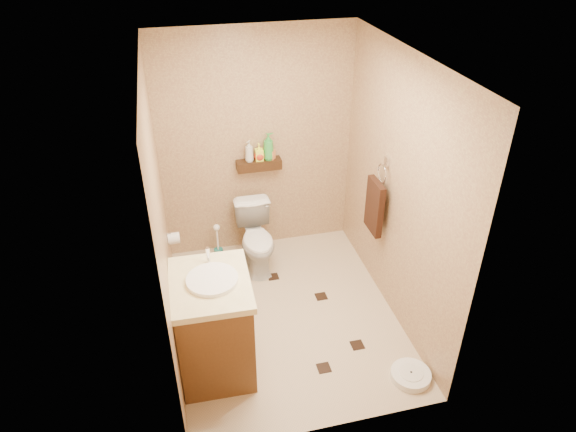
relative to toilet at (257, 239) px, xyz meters
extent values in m
plane|color=tan|center=(0.11, -0.83, -0.34)|extent=(2.50, 2.50, 0.00)
cube|color=tan|center=(0.11, 0.42, 0.86)|extent=(2.00, 0.04, 2.40)
cube|color=tan|center=(0.11, -2.08, 0.86)|extent=(2.00, 0.04, 2.40)
cube|color=tan|center=(-0.89, -0.83, 0.86)|extent=(0.04, 2.50, 2.40)
cube|color=tan|center=(1.11, -0.83, 0.86)|extent=(0.04, 2.50, 2.40)
cube|color=silver|center=(0.11, -0.83, 2.06)|extent=(2.00, 2.50, 0.02)
cube|color=#37230F|center=(0.11, 0.34, 0.68)|extent=(0.46, 0.14, 0.10)
cube|color=black|center=(-0.30, -1.03, -0.34)|extent=(0.11, 0.11, 0.01)
cube|color=black|center=(0.51, -0.66, -0.34)|extent=(0.11, 0.11, 0.01)
cube|color=black|center=(0.27, -1.54, -0.34)|extent=(0.11, 0.11, 0.01)
cube|color=black|center=(-0.42, -0.34, -0.34)|extent=(0.11, 0.11, 0.01)
cube|color=black|center=(0.63, -1.36, -0.34)|extent=(0.11, 0.11, 0.01)
cube|color=black|center=(0.11, -0.24, -0.34)|extent=(0.11, 0.11, 0.01)
imported|color=white|center=(0.00, 0.00, 0.00)|extent=(0.38, 0.67, 0.68)
cube|color=brown|center=(-0.59, -1.29, 0.09)|extent=(0.59, 0.71, 0.85)
cube|color=#FBF1B5|center=(-0.59, -1.29, 0.54)|extent=(0.63, 0.76, 0.05)
cylinder|color=white|center=(-0.57, -1.29, 0.57)|extent=(0.39, 0.39, 0.05)
cylinder|color=silver|center=(-0.57, -1.05, 0.64)|extent=(0.03, 0.03, 0.13)
cylinder|color=white|center=(0.93, -1.80, -0.31)|extent=(0.36, 0.36, 0.06)
cylinder|color=white|center=(0.93, -1.80, -0.28)|extent=(0.20, 0.20, 0.01)
cylinder|color=#1B6C66|center=(-0.39, 0.24, -0.29)|extent=(0.10, 0.10, 0.11)
cylinder|color=white|center=(-0.39, 0.24, -0.09)|extent=(0.02, 0.02, 0.30)
sphere|color=white|center=(-0.39, 0.24, 0.05)|extent=(0.07, 0.07, 0.07)
cube|color=silver|center=(1.09, -0.58, 1.04)|extent=(0.03, 0.06, 0.08)
torus|color=silver|center=(1.06, -0.58, 0.92)|extent=(0.02, 0.19, 0.19)
cube|color=#32170F|center=(1.02, -0.58, 0.58)|extent=(0.06, 0.30, 0.52)
cylinder|color=white|center=(-0.83, -0.18, 0.26)|extent=(0.11, 0.11, 0.11)
cylinder|color=silver|center=(-0.87, -0.18, 0.32)|extent=(0.04, 0.02, 0.02)
imported|color=beige|center=(0.01, 0.34, 0.84)|extent=(0.12, 0.12, 0.22)
imported|color=#F3FF35|center=(0.11, 0.34, 0.82)|extent=(0.08, 0.08, 0.18)
imported|color=red|center=(0.11, 0.34, 0.80)|extent=(0.14, 0.14, 0.14)
imported|color=green|center=(0.21, 0.34, 0.87)|extent=(0.12, 0.12, 0.29)
imported|color=#D98248|center=(0.24, 0.34, 0.80)|extent=(0.09, 0.09, 0.15)
camera|label=1|loc=(-0.73, -4.36, 3.02)|focal=32.00mm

